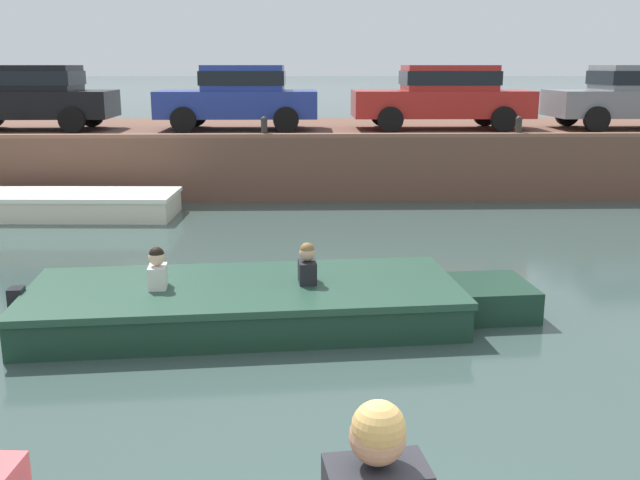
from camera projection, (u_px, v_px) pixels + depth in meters
name	position (u px, v px, depth m)	size (l,w,h in m)	color
ground_plane	(349.00, 291.00, 9.61)	(400.00, 400.00, 0.00)	#384C47
far_quay_wall	(325.00, 154.00, 18.61)	(60.00, 6.00, 1.43)	brown
far_wall_coping	(330.00, 135.00, 15.63)	(60.00, 0.24, 0.08)	brown
boat_moored_west_cream	(52.00, 205.00, 14.29)	(5.41, 1.71, 0.49)	silver
motorboat_passing	(264.00, 302.00, 8.41)	(6.14, 2.38, 0.95)	#193828
car_leftmost_black	(31.00, 95.00, 17.19)	(4.06, 2.01, 1.54)	black
car_left_inner_blue	(240.00, 94.00, 17.33)	(3.86, 2.01, 1.54)	#233893
car_centre_red	(444.00, 94.00, 17.46)	(4.32, 1.93, 1.54)	#B2231E
car_right_inner_grey	(635.00, 94.00, 17.58)	(4.03, 2.05, 1.54)	slate
mooring_bollard_mid	(264.00, 126.00, 15.67)	(0.15, 0.15, 0.44)	#2D2B28
mooring_bollard_east	(519.00, 125.00, 15.82)	(0.15, 0.15, 0.44)	#2D2B28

